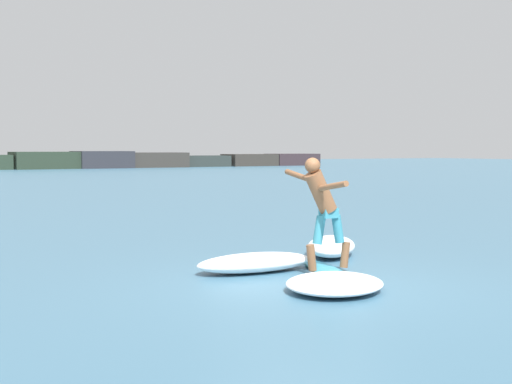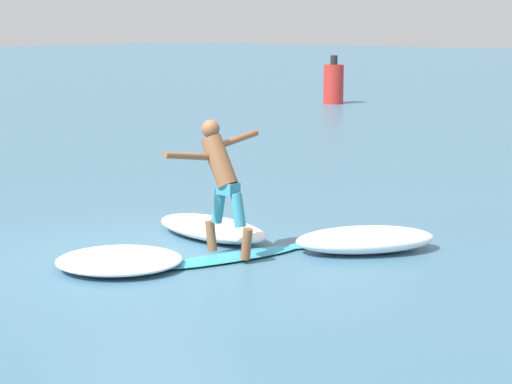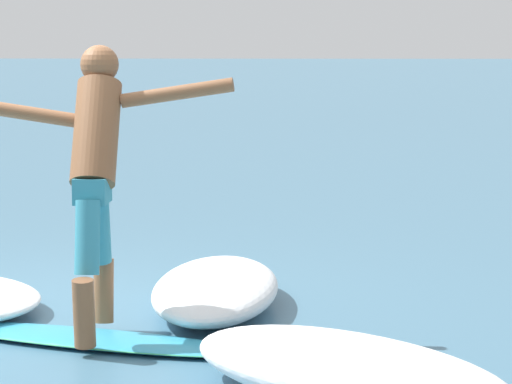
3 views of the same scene
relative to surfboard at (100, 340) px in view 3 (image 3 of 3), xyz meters
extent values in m
plane|color=teal|center=(-0.84, -0.74, -0.03)|extent=(200.00, 200.00, 0.00)
ellipsoid|color=#349FC4|center=(-0.01, -0.04, 0.00)|extent=(1.13, 2.24, 0.06)
ellipsoid|color=#349FC4|center=(0.34, 1.03, 0.00)|extent=(0.34, 0.37, 0.05)
ellipsoid|color=#339E56|center=(-0.01, -0.04, 0.00)|extent=(1.15, 2.25, 0.03)
cone|color=black|center=(-0.37, -0.71, -0.09)|extent=(0.06, 0.06, 0.14)
cylinder|color=brown|center=(-0.34, -0.03, 0.24)|extent=(0.18, 0.13, 0.43)
cylinder|color=teal|center=(-0.19, -0.03, 0.67)|extent=(0.23, 0.15, 0.47)
cylinder|color=brown|center=(0.31, -0.04, 0.24)|extent=(0.18, 0.13, 0.43)
cylinder|color=teal|center=(0.17, -0.04, 0.67)|extent=(0.23, 0.15, 0.47)
cube|color=teal|center=(-0.01, -0.04, 0.94)|extent=(0.26, 0.20, 0.16)
cylinder|color=brown|center=(-0.17, -0.03, 1.27)|extent=(0.57, 0.29, 0.73)
sphere|color=brown|center=(-0.32, -0.03, 1.70)|extent=(0.24, 0.24, 0.24)
cylinder|color=brown|center=(-0.29, -0.53, 1.39)|extent=(0.15, 0.72, 0.21)
cylinder|color=brown|center=(-0.27, 0.46, 1.52)|extent=(0.12, 0.72, 0.20)
ellipsoid|color=white|center=(1.15, 1.48, 0.14)|extent=(1.91, 2.07, 0.34)
ellipsoid|color=white|center=(-0.97, 0.65, 0.12)|extent=(2.04, 0.93, 0.30)
camera|label=1|loc=(-6.65, -9.24, 1.96)|focal=50.00mm
camera|label=2|loc=(7.44, -8.15, 3.05)|focal=60.00mm
camera|label=3|loc=(7.30, 1.24, 1.87)|focal=85.00mm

